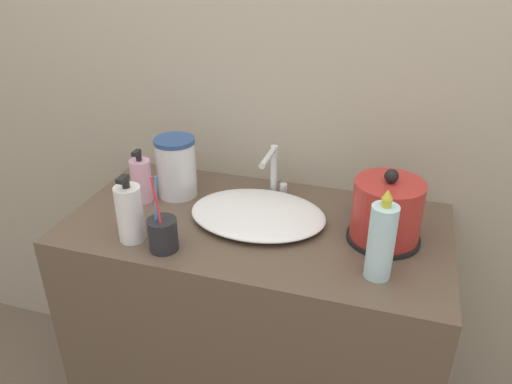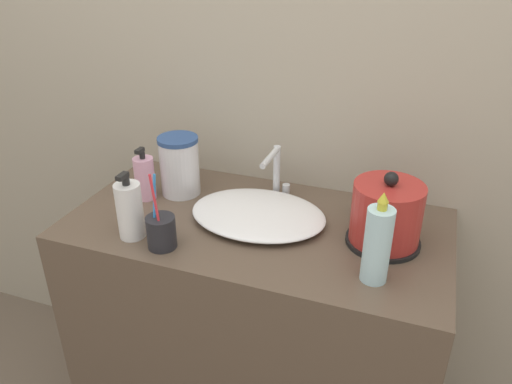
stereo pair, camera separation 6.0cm
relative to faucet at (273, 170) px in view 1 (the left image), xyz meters
name	(u,v)px [view 1 (the left image)]	position (x,y,z in m)	size (l,w,h in m)	color
wall_back	(286,56)	(0.00, 0.13, 0.32)	(6.00, 0.04, 2.60)	#ADA38E
vanity_counter	(256,336)	(0.00, -0.17, -0.54)	(1.10, 0.57, 0.88)	brown
sink_basin	(257,214)	(-0.01, -0.15, -0.07)	(0.40, 0.30, 0.04)	white
faucet	(273,170)	(0.00, 0.00, 0.00)	(0.06, 0.15, 0.17)	silver
electric_kettle	(386,213)	(0.36, -0.15, -0.01)	(0.20, 0.20, 0.21)	black
toothbrush_cup	(163,234)	(-0.20, -0.37, -0.05)	(0.08, 0.08, 0.22)	#232328
lotion_bottle	(141,180)	(-0.38, -0.14, -0.03)	(0.06, 0.06, 0.17)	#EAA8C6
shampoo_bottle	(130,213)	(-0.30, -0.35, -0.01)	(0.07, 0.07, 0.20)	white
mouthwash_bottle	(381,241)	(0.35, -0.32, 0.01)	(0.07, 0.07, 0.24)	silver
hand_cream_bottle	(360,199)	(0.28, -0.03, -0.05)	(0.05, 0.05, 0.13)	silver
water_pitcher	(176,167)	(-0.30, -0.07, 0.00)	(0.13, 0.13, 0.19)	silver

